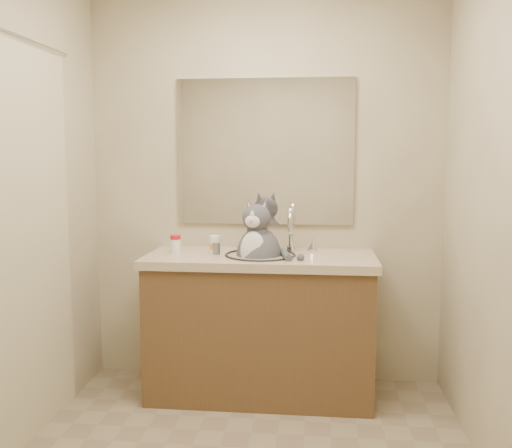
{
  "coord_description": "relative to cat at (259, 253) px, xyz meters",
  "views": [
    {
      "loc": [
        0.32,
        -2.31,
        1.43
      ],
      "look_at": [
        0.01,
        0.65,
        1.07
      ],
      "focal_mm": 40.0,
      "sensor_mm": 36.0,
      "label": 1
    }
  ],
  "objects": [
    {
      "name": "grey_canister",
      "position": [
        -0.25,
        -0.0,
        0.02
      ],
      "size": [
        0.05,
        0.05,
        0.07
      ],
      "rotation": [
        0.0,
        0.0,
        0.08
      ],
      "color": "slate",
      "rests_on": "vanity"
    },
    {
      "name": "room",
      "position": [
        0.01,
        -0.95,
        0.34
      ],
      "size": [
        2.22,
        2.52,
        2.42
      ],
      "color": "gray",
      "rests_on": "ground"
    },
    {
      "name": "vanity",
      "position": [
        0.01,
        0.01,
        -0.42
      ],
      "size": [
        1.34,
        0.59,
        1.12
      ],
      "color": "brown",
      "rests_on": "ground"
    },
    {
      "name": "pill_bottle_orange",
      "position": [
        -0.26,
        0.02,
        0.04
      ],
      "size": [
        0.07,
        0.07,
        0.11
      ],
      "rotation": [
        0.0,
        0.0,
        -0.17
      ],
      "color": "white",
      "rests_on": "vanity"
    },
    {
      "name": "cat",
      "position": [
        0.0,
        0.0,
        0.0
      ],
      "size": [
        0.37,
        0.38,
        0.54
      ],
      "rotation": [
        0.0,
        0.0,
        -0.25
      ],
      "color": "#49494E",
      "rests_on": "vanity"
    },
    {
      "name": "mirror",
      "position": [
        0.01,
        0.28,
        0.59
      ],
      "size": [
        1.1,
        0.02,
        0.9
      ],
      "primitive_type": "cube",
      "color": "white",
      "rests_on": "room"
    },
    {
      "name": "pill_bottle_redcap",
      "position": [
        -0.5,
        0.02,
        0.04
      ],
      "size": [
        0.08,
        0.08,
        0.11
      ],
      "rotation": [
        0.0,
        0.0,
        -0.35
      ],
      "color": "white",
      "rests_on": "vanity"
    },
    {
      "name": "shower_curtain",
      "position": [
        -1.04,
        -0.85,
        0.17
      ],
      "size": [
        0.02,
        1.3,
        1.93
      ],
      "color": "#C3B793",
      "rests_on": "ground"
    }
  ]
}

